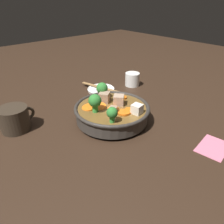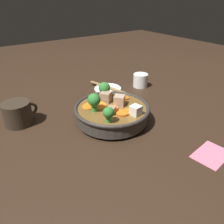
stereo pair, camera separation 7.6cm
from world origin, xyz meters
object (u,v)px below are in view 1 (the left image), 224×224
at_px(tea_cup, 132,79).
at_px(chopsticks_pair, 101,87).
at_px(stirfry_bowl, 112,111).
at_px(side_saucer, 101,89).
at_px(dark_mug, 15,119).

relative_size(tea_cup, chopsticks_pair, 0.32).
xyz_separation_m(stirfry_bowl, chopsticks_pair, (0.14, 0.23, -0.02)).
distance_m(side_saucer, tea_cup, 0.17).
xyz_separation_m(tea_cup, dark_mug, (-0.57, -0.01, 0.01)).
distance_m(dark_mug, chopsticks_pair, 0.42).
relative_size(side_saucer, dark_mug, 1.07).
bearing_deg(tea_cup, dark_mug, -179.08).
bearing_deg(side_saucer, stirfry_bowl, -121.68).
xyz_separation_m(stirfry_bowl, tea_cup, (0.30, 0.18, -0.01)).
distance_m(stirfry_bowl, chopsticks_pair, 0.28).
distance_m(stirfry_bowl, dark_mug, 0.32).
distance_m(side_saucer, chopsticks_pair, 0.01).
xyz_separation_m(side_saucer, dark_mug, (-0.41, -0.06, 0.03)).
distance_m(tea_cup, chopsticks_pair, 0.16).
xyz_separation_m(tea_cup, chopsticks_pair, (-0.16, 0.05, -0.02)).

